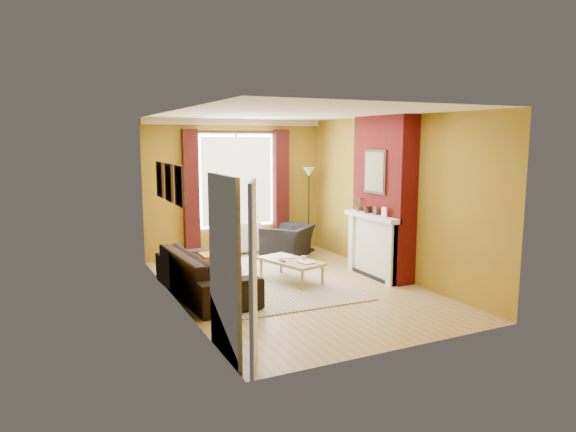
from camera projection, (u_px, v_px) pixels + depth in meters
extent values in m
plane|color=olive|center=(295.00, 288.00, 8.38)|extent=(5.50, 5.50, 0.00)
cube|color=olive|center=(236.00, 188.00, 10.63)|extent=(3.80, 0.02, 2.80)
cube|color=olive|center=(404.00, 230.00, 5.72)|extent=(3.80, 0.02, 2.80)
cube|color=olive|center=(392.00, 197.00, 8.99)|extent=(0.02, 5.50, 2.80)
cube|color=olive|center=(176.00, 210.00, 7.36)|extent=(0.02, 5.50, 2.80)
cube|color=silver|center=(295.00, 113.00, 7.97)|extent=(3.80, 5.50, 0.01)
cube|color=#4D0B0B|center=(384.00, 197.00, 8.91)|extent=(0.35, 1.40, 2.80)
cube|color=silver|center=(373.00, 246.00, 8.95)|extent=(0.12, 1.30, 1.10)
cube|color=silver|center=(371.00, 216.00, 8.85)|extent=(0.22, 1.40, 0.08)
cube|color=silver|center=(392.00, 255.00, 8.43)|extent=(0.16, 0.14, 1.04)
cube|color=silver|center=(354.00, 242.00, 9.47)|extent=(0.16, 0.14, 1.04)
cube|color=black|center=(374.00, 252.00, 8.98)|extent=(0.06, 0.80, 0.90)
cube|color=black|center=(373.00, 275.00, 9.04)|extent=(0.20, 1.00, 0.06)
cube|color=silver|center=(384.00, 212.00, 8.53)|extent=(0.03, 0.12, 0.16)
cube|color=black|center=(375.00, 211.00, 8.75)|extent=(0.03, 0.10, 0.14)
cylinder|color=black|center=(367.00, 210.00, 8.98)|extent=(0.10, 0.10, 0.12)
cube|color=black|center=(375.00, 172.00, 8.76)|extent=(0.03, 0.60, 0.75)
cube|color=#B48C3C|center=(374.00, 172.00, 8.75)|extent=(0.01, 0.52, 0.66)
cube|color=silver|center=(236.00, 122.00, 10.39)|extent=(3.80, 0.08, 0.12)
cube|color=white|center=(236.00, 181.00, 10.58)|extent=(1.60, 0.04, 1.90)
cube|color=white|center=(237.00, 181.00, 10.54)|extent=(1.50, 0.02, 1.80)
cube|color=silver|center=(237.00, 181.00, 10.56)|extent=(0.06, 0.04, 1.90)
cube|color=#3D0F0D|center=(191.00, 193.00, 10.11)|extent=(0.30, 0.16, 2.50)
cube|color=#3D0F0D|center=(281.00, 189.00, 10.95)|extent=(0.30, 0.16, 2.50)
cylinder|color=black|center=(237.00, 132.00, 10.35)|extent=(2.30, 0.05, 0.05)
cube|color=silver|center=(238.00, 238.00, 10.69)|extent=(1.00, 0.10, 0.60)
cube|color=silver|center=(219.00, 241.00, 10.45)|extent=(0.04, 0.03, 0.56)
cube|color=silver|center=(224.00, 240.00, 10.50)|extent=(0.04, 0.03, 0.56)
cube|color=silver|center=(229.00, 240.00, 10.54)|extent=(0.04, 0.03, 0.56)
cube|color=silver|center=(234.00, 239.00, 10.59)|extent=(0.04, 0.03, 0.56)
cube|color=silver|center=(239.00, 239.00, 10.64)|extent=(0.04, 0.03, 0.56)
cube|color=silver|center=(244.00, 239.00, 10.68)|extent=(0.04, 0.03, 0.56)
cube|color=silver|center=(249.00, 238.00, 10.73)|extent=(0.04, 0.03, 0.56)
cube|color=silver|center=(254.00, 238.00, 10.78)|extent=(0.04, 0.03, 0.56)
cube|color=silver|center=(259.00, 237.00, 10.82)|extent=(0.04, 0.03, 0.56)
cube|color=black|center=(179.00, 186.00, 7.23)|extent=(0.04, 0.44, 0.58)
cube|color=gold|center=(181.00, 186.00, 7.24)|extent=(0.01, 0.38, 0.52)
cube|color=black|center=(169.00, 182.00, 7.81)|extent=(0.04, 0.44, 0.58)
cube|color=#37A56B|center=(171.00, 182.00, 7.82)|extent=(0.01, 0.38, 0.52)
cube|color=black|center=(160.00, 179.00, 8.39)|extent=(0.04, 0.44, 0.58)
cube|color=#D64435|center=(162.00, 179.00, 8.40)|extent=(0.01, 0.38, 0.52)
cube|color=silver|center=(224.00, 269.00, 5.60)|extent=(0.05, 0.94, 2.06)
cube|color=black|center=(226.00, 269.00, 5.61)|extent=(0.02, 0.80, 1.98)
cube|color=silver|center=(253.00, 275.00, 5.37)|extent=(0.37, 0.74, 1.98)
imported|color=#39682E|center=(358.00, 203.00, 9.23)|extent=(0.14, 0.10, 0.27)
cube|color=#BE620F|center=(226.00, 269.00, 7.49)|extent=(0.34, 0.40, 0.16)
cube|color=#BE620F|center=(212.00, 259.00, 8.11)|extent=(0.34, 0.40, 0.16)
cube|color=teal|center=(262.00, 280.00, 8.77)|extent=(2.57, 3.49, 0.02)
imported|color=black|center=(205.00, 273.00, 7.99)|extent=(1.07, 2.41, 0.69)
imported|color=black|center=(288.00, 241.00, 10.54)|extent=(1.31, 1.30, 0.64)
cube|color=tan|center=(291.00, 261.00, 8.66)|extent=(0.88, 1.27, 0.05)
cylinder|color=tan|center=(302.00, 281.00, 8.16)|extent=(0.06, 0.06, 0.34)
cylinder|color=tan|center=(323.00, 276.00, 8.46)|extent=(0.06, 0.06, 0.34)
cylinder|color=tan|center=(261.00, 269.00, 8.92)|extent=(0.06, 0.06, 0.34)
cylinder|color=tan|center=(281.00, 265.00, 9.22)|extent=(0.06, 0.06, 0.34)
cylinder|color=#9F7844|center=(277.00, 243.00, 10.72)|extent=(0.51, 0.51, 0.50)
cylinder|color=black|center=(308.00, 250.00, 11.16)|extent=(0.29, 0.29, 0.03)
cylinder|color=black|center=(309.00, 211.00, 11.03)|extent=(0.03, 0.03, 1.66)
cone|color=beige|center=(309.00, 172.00, 10.90)|extent=(0.29, 0.29, 0.20)
imported|color=#999999|center=(301.00, 263.00, 8.38)|extent=(0.26, 0.32, 0.03)
imported|color=#999999|center=(281.00, 257.00, 8.83)|extent=(0.30, 0.34, 0.02)
imported|color=#999999|center=(304.00, 258.00, 8.57)|extent=(0.13, 0.13, 0.09)
cube|color=#252527|center=(282.00, 261.00, 8.55)|extent=(0.07, 0.17, 0.02)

